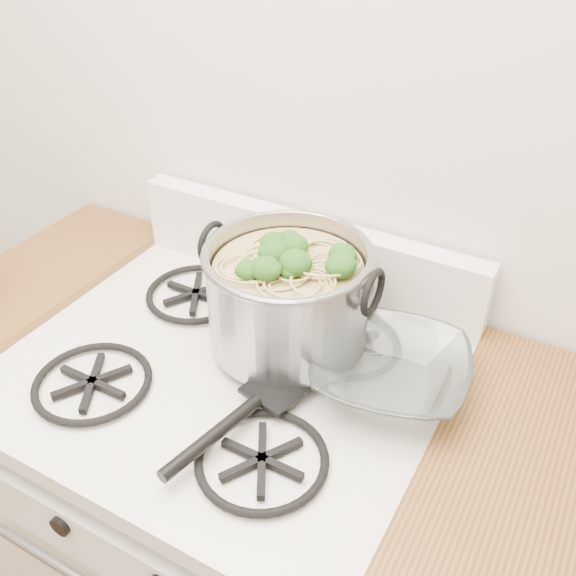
# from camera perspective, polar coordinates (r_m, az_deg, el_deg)

# --- Properties ---
(gas_range) EXTENTS (0.76, 0.66, 0.92)m
(gas_range) POSITION_cam_1_polar(r_m,az_deg,el_deg) (1.51, -4.70, -20.38)
(gas_range) COLOR white
(gas_range) RESTS_ON ground
(counter_left) EXTENTS (0.25, 0.65, 0.92)m
(counter_left) POSITION_cam_1_polar(r_m,az_deg,el_deg) (1.73, -19.10, -12.04)
(counter_left) COLOR silver
(counter_left) RESTS_ON ground
(stock_pot) EXTENTS (0.32, 0.29, 0.20)m
(stock_pot) POSITION_cam_1_polar(r_m,az_deg,el_deg) (1.12, -0.00, -0.77)
(stock_pot) COLOR gray
(stock_pot) RESTS_ON gas_range
(spatula) EXTENTS (0.34, 0.36, 0.02)m
(spatula) POSITION_cam_1_polar(r_m,az_deg,el_deg) (1.08, -0.74, -8.38)
(spatula) COLOR black
(spatula) RESTS_ON gas_range
(glass_bowl) EXTENTS (0.12, 0.12, 0.03)m
(glass_bowl) POSITION_cam_1_polar(r_m,az_deg,el_deg) (1.09, 8.97, -8.00)
(glass_bowl) COLOR white
(glass_bowl) RESTS_ON gas_range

